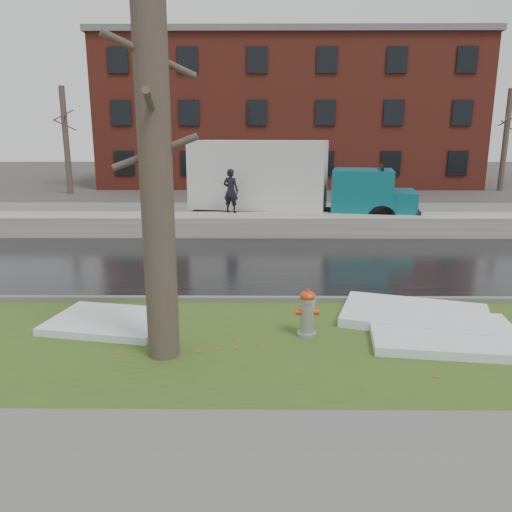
{
  "coord_description": "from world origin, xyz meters",
  "views": [
    {
      "loc": [
        0.01,
        -9.48,
        3.63
      ],
      "look_at": [
        -0.08,
        1.28,
        1.0
      ],
      "focal_mm": 35.0,
      "sensor_mm": 36.0,
      "label": 1
    }
  ],
  "objects_px": {
    "fire_hydrant": "(307,311)",
    "worker": "(231,191)",
    "box_truck": "(286,181)",
    "tree": "(155,157)"
  },
  "relations": [
    {
      "from": "fire_hydrant",
      "to": "worker",
      "type": "height_order",
      "value": "worker"
    },
    {
      "from": "fire_hydrant",
      "to": "tree",
      "type": "height_order",
      "value": "tree"
    },
    {
      "from": "fire_hydrant",
      "to": "worker",
      "type": "distance_m",
      "value": 10.45
    },
    {
      "from": "tree",
      "to": "worker",
      "type": "relative_size",
      "value": 3.92
    },
    {
      "from": "fire_hydrant",
      "to": "worker",
      "type": "relative_size",
      "value": 0.54
    },
    {
      "from": "box_truck",
      "to": "worker",
      "type": "xyz_separation_m",
      "value": [
        -2.14,
        -1.36,
        -0.23
      ]
    },
    {
      "from": "box_truck",
      "to": "worker",
      "type": "bearing_deg",
      "value": -136.87
    },
    {
      "from": "tree",
      "to": "worker",
      "type": "distance_m",
      "value": 11.18
    },
    {
      "from": "box_truck",
      "to": "tree",
      "type": "bearing_deg",
      "value": -91.28
    },
    {
      "from": "tree",
      "to": "box_truck",
      "type": "distance_m",
      "value": 12.76
    }
  ]
}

